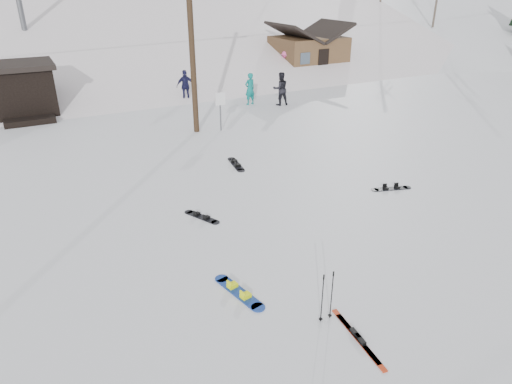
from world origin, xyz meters
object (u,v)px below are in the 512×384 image
cabin (308,53)px  hero_snowboard (239,292)px  utility_pole (191,29)px  hero_skis (358,338)px

cabin → hero_snowboard: bearing=-126.9°
cabin → hero_snowboard: size_ratio=3.19×
cabin → utility_pole: bearing=-142.4°
hero_snowboard → hero_skis: size_ratio=0.89×
utility_pole → hero_skis: utility_pole is taller
cabin → hero_skis: (-15.13, -24.64, -1.45)m
utility_pole → cabin: bearing=37.6°
hero_skis → cabin: bearing=64.8°
hero_snowboard → utility_pole: bearing=-28.6°
utility_pole → hero_snowboard: size_ratio=5.34×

